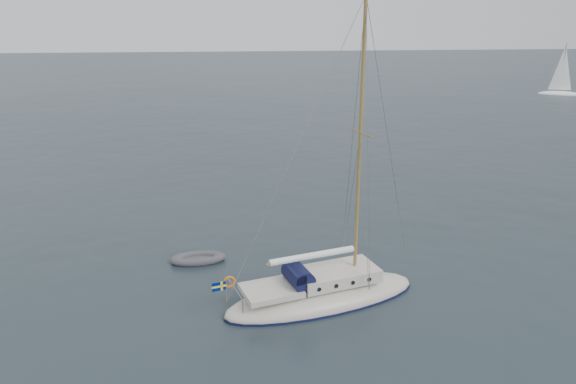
{
  "coord_description": "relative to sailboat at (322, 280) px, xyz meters",
  "views": [
    {
      "loc": [
        -2.05,
        -26.34,
        13.47
      ],
      "look_at": [
        0.4,
        0.0,
        4.63
      ],
      "focal_mm": 35.0,
      "sensor_mm": 36.0,
      "label": 1
    }
  ],
  "objects": [
    {
      "name": "dinghy",
      "position": [
        -6.17,
        4.91,
        -0.91
      ],
      "size": [
        3.05,
        1.38,
        0.44
      ],
      "rotation": [
        0.0,
        0.0,
        0.1
      ],
      "color": "#4C4C51",
      "rests_on": "ground"
    },
    {
      "name": "ground",
      "position": [
        -1.77,
        2.78,
        -1.1
      ],
      "size": [
        300.0,
        300.0,
        0.0
      ],
      "primitive_type": "plane",
      "color": "black",
      "rests_on": "ground"
    },
    {
      "name": "distant_yacht_b",
      "position": [
        47.02,
        60.98,
        2.48
      ],
      "size": [
        6.33,
        3.37,
        8.38
      ],
      "rotation": [
        0.0,
        0.0,
        -0.34
      ],
      "color": "white",
      "rests_on": "ground"
    },
    {
      "name": "sailboat",
      "position": [
        0.0,
        0.0,
        0.0
      ],
      "size": [
        10.21,
        3.06,
        14.54
      ],
      "rotation": [
        0.0,
        0.0,
        0.29
      ],
      "color": "beige",
      "rests_on": "ground"
    }
  ]
}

